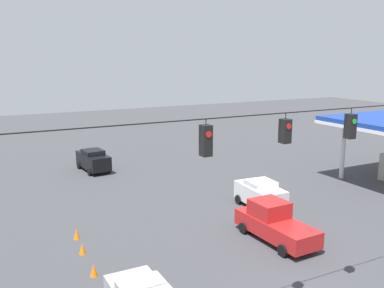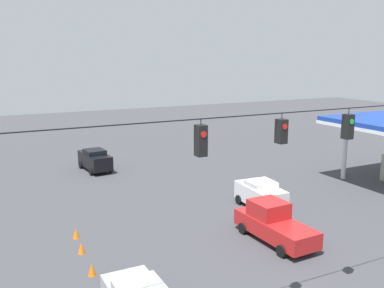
% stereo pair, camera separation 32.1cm
% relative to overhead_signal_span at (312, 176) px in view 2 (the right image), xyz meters
% --- Properties ---
extents(overhead_signal_span, '(22.99, 0.38, 8.77)m').
position_rel_overhead_signal_span_xyz_m(overhead_signal_span, '(0.00, 0.00, 0.00)').
color(overhead_signal_span, '#4C473D').
rests_on(overhead_signal_span, ground_plane).
extents(sedan_white_oncoming_far, '(2.25, 3.93, 1.88)m').
position_rel_overhead_signal_span_xyz_m(sedan_white_oncoming_far, '(-5.37, -10.51, -4.61)').
color(sedan_white_oncoming_far, silver).
rests_on(sedan_white_oncoming_far, ground_plane).
extents(sedan_black_withflow_deep, '(2.29, 4.45, 1.90)m').
position_rel_overhead_signal_span_xyz_m(sedan_black_withflow_deep, '(2.06, -25.15, -4.60)').
color(sedan_black_withflow_deep, black).
rests_on(sedan_black_withflow_deep, ground_plane).
extents(pickup_truck_red_crossing_near, '(2.29, 5.23, 2.12)m').
position_rel_overhead_signal_span_xyz_m(pickup_truck_red_crossing_near, '(-2.99, -5.98, -4.61)').
color(pickup_truck_red_crossing_near, red).
rests_on(pickup_truck_red_crossing_near, ground_plane).
extents(traffic_cone_second, '(0.36, 0.36, 0.59)m').
position_rel_overhead_signal_span_xyz_m(traffic_cone_second, '(6.95, -6.60, -5.30)').
color(traffic_cone_second, orange).
rests_on(traffic_cone_second, ground_plane).
extents(traffic_cone_third, '(0.36, 0.36, 0.59)m').
position_rel_overhead_signal_span_xyz_m(traffic_cone_third, '(6.87, -9.11, -5.30)').
color(traffic_cone_third, orange).
rests_on(traffic_cone_third, ground_plane).
extents(traffic_cone_fourth, '(0.36, 0.36, 0.59)m').
position_rel_overhead_signal_span_xyz_m(traffic_cone_fourth, '(6.72, -11.14, -5.30)').
color(traffic_cone_fourth, orange).
rests_on(traffic_cone_fourth, ground_plane).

